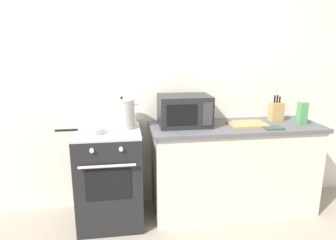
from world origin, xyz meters
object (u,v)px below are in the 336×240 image
(stock_pot, at_px, (122,114))
(knife_block, at_px, (276,111))
(cutting_board, at_px, (247,124))
(oven_mitt, at_px, (273,128))
(stove, at_px, (110,176))
(frying_pan, at_px, (91,130))
(microwave, at_px, (184,111))
(pasta_box, at_px, (302,113))

(stock_pot, distance_m, knife_block, 1.60)
(cutting_board, height_order, knife_block, knife_block)
(oven_mitt, bearing_deg, stock_pot, 170.54)
(stove, xyz_separation_m, frying_pan, (-0.14, -0.06, 0.48))
(frying_pan, xyz_separation_m, oven_mitt, (1.69, -0.10, -0.02))
(frying_pan, height_order, oven_mitt, frying_pan)
(stove, relative_size, microwave, 1.84)
(cutting_board, distance_m, oven_mitt, 0.25)
(pasta_box, xyz_separation_m, oven_mitt, (-0.37, -0.13, -0.10))
(stove, height_order, microwave, microwave)
(frying_pan, distance_m, cutting_board, 1.51)
(knife_block, height_order, pasta_box, knife_block)
(knife_block, relative_size, pasta_box, 1.23)
(frying_pan, height_order, cutting_board, frying_pan)
(stock_pot, height_order, oven_mitt, stock_pot)
(stove, distance_m, stock_pot, 0.62)
(stove, height_order, knife_block, knife_block)
(pasta_box, bearing_deg, frying_pan, -179.09)
(stock_pot, relative_size, frying_pan, 0.75)
(oven_mitt, bearing_deg, knife_block, 58.71)
(cutting_board, bearing_deg, frying_pan, -177.61)
(stove, distance_m, oven_mitt, 1.63)
(frying_pan, height_order, pasta_box, pasta_box)
(pasta_box, bearing_deg, stove, 179.14)
(frying_pan, distance_m, oven_mitt, 1.70)
(cutting_board, bearing_deg, microwave, 172.84)
(microwave, bearing_deg, stove, -173.89)
(microwave, bearing_deg, oven_mitt, -16.35)
(stove, relative_size, oven_mitt, 5.11)
(stove, height_order, stock_pot, stock_pot)
(oven_mitt, bearing_deg, cutting_board, 139.96)
(microwave, bearing_deg, knife_block, 3.57)
(pasta_box, bearing_deg, stock_pot, 176.61)
(stove, height_order, cutting_board, cutting_board)
(microwave, height_order, knife_block, microwave)
(microwave, xyz_separation_m, knife_block, (0.99, 0.06, -0.05))
(stock_pot, height_order, cutting_board, stock_pot)
(cutting_board, relative_size, pasta_box, 1.64)
(frying_pan, relative_size, cutting_board, 1.21)
(stock_pot, distance_m, frying_pan, 0.33)
(knife_block, xyz_separation_m, pasta_box, (0.19, -0.17, 0.01))
(stock_pot, bearing_deg, frying_pan, -153.78)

